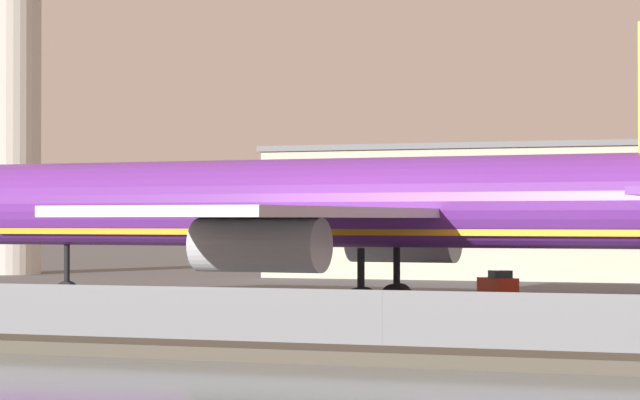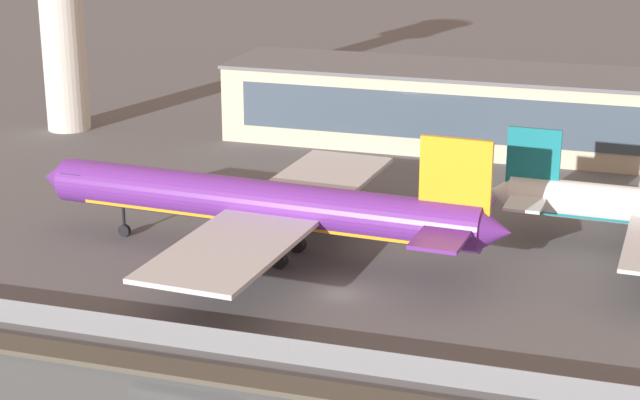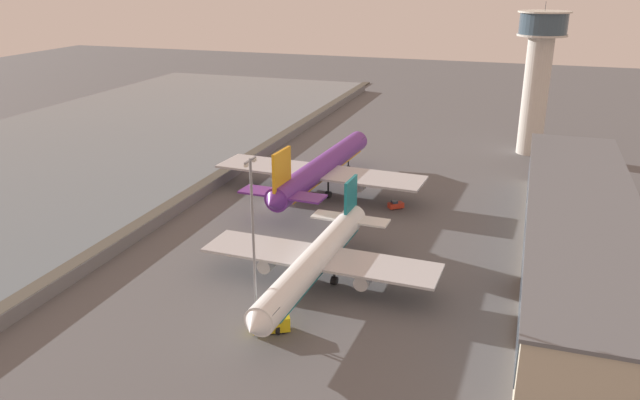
{
  "view_description": "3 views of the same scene",
  "coord_description": "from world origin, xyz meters",
  "views": [
    {
      "loc": [
        18.77,
        -71.55,
        5.07
      ],
      "look_at": [
        -13.27,
        11.84,
        6.29
      ],
      "focal_mm": 85.0,
      "sensor_mm": 36.0,
      "label": 1
    },
    {
      "loc": [
        27.72,
        -94.83,
        42.0
      ],
      "look_at": [
        -5.66,
        10.91,
        5.99
      ],
      "focal_mm": 60.0,
      "sensor_mm": 36.0,
      "label": 2
    },
    {
      "loc": [
        116.21,
        50.08,
        47.0
      ],
      "look_at": [
        1.0,
        11.33,
        2.67
      ],
      "focal_mm": 35.0,
      "sensor_mm": 36.0,
      "label": 3
    }
  ],
  "objects": [
    {
      "name": "shoreline_seawall",
      "position": [
        0.0,
        -20.5,
        0.25
      ],
      "size": [
        320.0,
        3.0,
        0.5
      ],
      "color": "#474238",
      "rests_on": "ground"
    },
    {
      "name": "ground_plane",
      "position": [
        0.0,
        0.0,
        0.0
      ],
      "size": [
        500.0,
        500.0,
        0.0
      ],
      "primitive_type": "plane",
      "color": "#565659"
    },
    {
      "name": "cargo_jet_purple",
      "position": [
        -10.71,
        7.79,
        5.87
      ],
      "size": [
        55.04,
        47.51,
        15.38
      ],
      "color": "#602889",
      "rests_on": "ground"
    },
    {
      "name": "perimeter_fence",
      "position": [
        0.0,
        -16.0,
        1.19
      ],
      "size": [
        280.0,
        0.1,
        2.38
      ],
      "color": "slate",
      "rests_on": "ground"
    },
    {
      "name": "baggage_tug",
      "position": [
        -6.07,
        25.89,
        0.81
      ],
      "size": [
        3.26,
        3.49,
        1.8
      ],
      "color": "red",
      "rests_on": "ground"
    },
    {
      "name": "terminal_building",
      "position": [
        11.41,
        60.72,
        5.86
      ],
      "size": [
        92.19,
        17.83,
        11.7
      ],
      "color": "#BCB299",
      "rests_on": "ground"
    }
  ]
}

